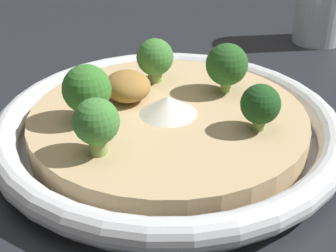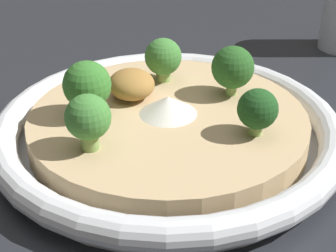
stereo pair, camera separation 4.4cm
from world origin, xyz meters
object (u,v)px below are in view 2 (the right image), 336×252
object	(u,v)px
risotto_bowl	(168,128)
broccoli_back_left	(88,119)
broccoli_back_right	(87,86)
broccoli_front_right	(233,68)
broccoli_front	(258,110)
broccoli_right	(163,58)

from	to	relation	value
risotto_bowl	broccoli_back_left	world-z (taller)	broccoli_back_left
risotto_bowl	broccoli_back_right	world-z (taller)	broccoli_back_right
broccoli_front_right	broccoli_front	size ratio (longest dim) A/B	1.19
broccoli_front_right	broccoli_back_right	bearing A→B (deg)	96.91
risotto_bowl	broccoli_right	size ratio (longest dim) A/B	7.14
broccoli_right	broccoli_back_right	xyz separation A→B (m)	(-0.06, 0.07, 0.00)
broccoli_front	broccoli_back_right	xyz separation A→B (m)	(0.06, 0.13, 0.01)
broccoli_front_right	broccoli_back_right	size ratio (longest dim) A/B	0.95
broccoli_front_right	broccoli_back_left	xyz separation A→B (m)	(-0.07, 0.13, -0.00)
broccoli_back_right	broccoli_front	bearing A→B (deg)	-113.82
broccoli_right	broccoli_back_right	size ratio (longest dim) A/B	0.87
broccoli_front	broccoli_right	distance (m)	0.12
risotto_bowl	broccoli_back_left	xyz separation A→B (m)	(-0.04, 0.07, 0.04)
broccoli_front_right	broccoli_right	distance (m)	0.07
risotto_bowl	broccoli_front_right	distance (m)	0.08
risotto_bowl	broccoli_front	xyz separation A→B (m)	(-0.05, -0.06, 0.04)
broccoli_front_right	broccoli_back_right	world-z (taller)	broccoli_back_right
broccoli_front_right	broccoli_right	size ratio (longest dim) A/B	1.09
broccoli_front	broccoli_right	xyz separation A→B (m)	(0.11, 0.05, 0.00)
broccoli_back_left	broccoli_front	bearing A→B (deg)	-91.45
risotto_bowl	broccoli_back_right	xyz separation A→B (m)	(0.01, 0.07, 0.04)
risotto_bowl	broccoli_back_left	size ratio (longest dim) A/B	6.79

